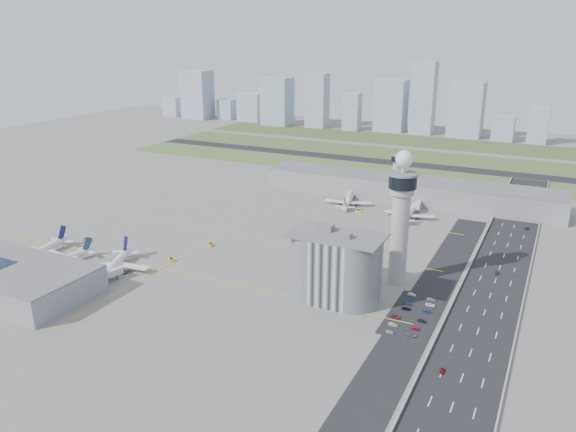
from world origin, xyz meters
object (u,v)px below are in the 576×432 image
at_px(jet_bridge_near_0, 10,260).
at_px(car_lot_4, 408,303).
at_px(tug_4, 358,211).
at_px(car_lot_5, 412,295).
at_px(jet_bridge_near_2, 97,281).
at_px(car_lot_6, 412,335).
at_px(airplane_far_b, 410,210).
at_px(tug_3, 211,245).
at_px(secondary_tower, 396,172).
at_px(car_lot_10, 430,305).
at_px(car_lot_9, 427,311).
at_px(airplane_near_a, 38,247).
at_px(jet_bridge_near_1, 52,270).
at_px(jet_bridge_far_1, 419,204).
at_px(car_lot_1, 393,324).
at_px(airplane_near_c, 113,261).
at_px(airplane_near_b, 58,256).
at_px(car_lot_3, 406,309).
at_px(car_lot_0, 390,332).
at_px(car_hw_4, 511,200).
at_px(tug_2, 171,260).
at_px(car_hw_1, 496,273).
at_px(jet_bridge_far_0, 350,195).
at_px(car_lot_2, 396,317).
at_px(admin_building, 336,267).
at_px(car_lot_11, 432,300).
at_px(tug_0, 86,239).
at_px(airplane_far_a, 349,197).
at_px(car_lot_7, 416,328).
at_px(control_tower, 401,213).
at_px(car_hw_0, 442,371).
at_px(car_lot_8, 422,321).
at_px(car_hw_2, 527,228).

height_order(jet_bridge_near_0, car_lot_4, jet_bridge_near_0).
xyz_separation_m(tug_4, car_lot_5, (64.14, -107.67, -0.42)).
height_order(jet_bridge_near_2, car_lot_6, jet_bridge_near_2).
height_order(airplane_far_b, tug_3, airplane_far_b).
xyz_separation_m(secondary_tower, car_lot_10, (62.70, -160.57, -18.19)).
bearing_deg(car_lot_9, car_lot_10, -0.58).
bearing_deg(secondary_tower, car_lot_10, -68.67).
relative_size(airplane_near_a, jet_bridge_near_1, 3.01).
relative_size(jet_bridge_far_1, car_lot_1, 3.53).
xyz_separation_m(airplane_near_c, jet_bridge_near_0, (-54.80, -16.50, -3.18)).
height_order(airplane_near_b, car_lot_3, airplane_near_b).
distance_m(tug_4, car_lot_0, 158.64).
height_order(jet_bridge_near_1, car_lot_9, jet_bridge_near_1).
bearing_deg(car_hw_4, jet_bridge_near_1, -136.38).
relative_size(car_lot_3, car_hw_4, 1.23).
height_order(tug_2, car_hw_1, tug_2).
height_order(jet_bridge_far_0, car_lot_5, jet_bridge_far_0).
height_order(car_lot_2, car_hw_4, car_lot_2).
xyz_separation_m(admin_building, jet_bridge_far_0, (-49.99, 154.00, -12.45)).
relative_size(airplane_near_b, car_lot_10, 8.82).
height_order(airplane_near_b, tug_4, airplane_near_b).
relative_size(secondary_tower, car_hw_1, 8.02).
height_order(car_lot_0, car_lot_2, car_lot_2).
bearing_deg(car_hw_4, car_lot_1, -104.40).
bearing_deg(jet_bridge_near_1, airplane_far_b, -28.49).
distance_m(car_lot_4, car_lot_11, 12.05).
distance_m(admin_building, car_hw_1, 88.41).
relative_size(tug_0, tug_4, 0.88).
bearing_deg(car_lot_4, airplane_near_c, 102.03).
xyz_separation_m(jet_bridge_far_0, car_lot_4, (81.43, -145.67, -2.20)).
xyz_separation_m(airplane_far_a, jet_bridge_far_1, (45.74, 14.47, -2.57)).
distance_m(admin_building, car_lot_7, 44.30).
relative_size(control_tower, car_hw_0, 17.95).
relative_size(car_lot_8, car_lot_10, 0.83).
distance_m(control_tower, jet_bridge_near_0, 200.06).
relative_size(tug_0, car_lot_11, 0.68).
xyz_separation_m(admin_building, airplane_near_b, (-141.26, -28.87, -9.91)).
xyz_separation_m(airplane_near_a, car_lot_4, (191.41, 33.65, -5.24)).
distance_m(airplane_far_b, car_hw_2, 71.41).
bearing_deg(control_tower, car_lot_9, -50.47).
distance_m(tug_2, car_lot_5, 125.08).
bearing_deg(jet_bridge_far_0, car_lot_11, 23.27).
bearing_deg(car_hw_2, airplane_far_b, -166.24).
xyz_separation_m(control_tower, tug_2, (-113.31, -28.12, -34.09)).
bearing_deg(tug_3, car_lot_5, 109.95).
height_order(airplane_far_a, car_hw_0, airplane_far_a).
xyz_separation_m(tug_3, car_hw_2, (157.52, 110.48, -0.36)).
bearing_deg(airplane_near_c, car_lot_6, 69.11).
height_order(jet_bridge_near_2, car_lot_10, jet_bridge_near_2).
xyz_separation_m(car_lot_5, car_hw_1, (31.62, 42.93, 0.06)).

